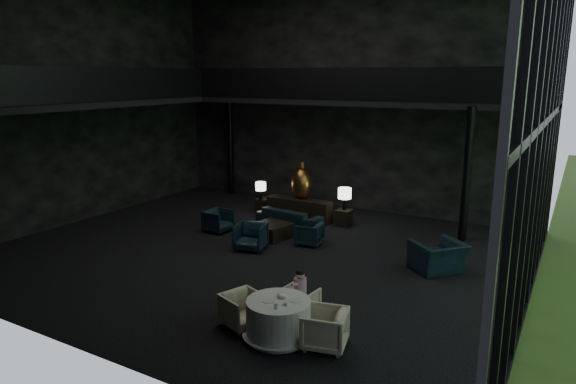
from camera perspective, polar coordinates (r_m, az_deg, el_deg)
The scene contains 34 objects.
floor at distance 14.56m, azimuth -3.59°, elevation -6.67°, with size 14.00×12.00×0.02m, color black.
wall_back at distance 19.03m, azimuth 6.39°, elevation 10.18°, with size 14.00×0.04×8.00m, color black.
wall_front at distance 9.39m, azimuth -24.69°, elevation 6.43°, with size 14.00×0.04×8.00m, color black.
wall_left at distance 18.57m, azimuth -22.36°, elevation 9.25°, with size 0.04×12.00×8.00m, color black.
curtain_wall at distance 11.48m, azimuth 26.73°, elevation 7.19°, with size 0.20×12.00×8.00m, color black, non-canonical shape.
mezzanine_left at distance 17.79m, azimuth -20.35°, elevation 9.29°, with size 2.00×12.00×0.25m, color black.
mezzanine_back at distance 17.73m, azimuth 8.08°, elevation 9.94°, with size 12.00×2.00×0.25m, color black.
railing_left at distance 17.02m, azimuth -18.30°, elevation 11.34°, with size 0.06×12.00×1.00m, color black.
railing_back at distance 16.78m, azimuth 6.84°, elevation 11.87°, with size 12.00×0.06×1.00m, color black.
column_nw at distance 21.46m, azimuth -6.44°, elevation 5.11°, with size 0.24×0.24×4.00m, color black.
column_ne at distance 15.94m, azimuth 19.24°, elevation 1.78°, with size 0.24×0.24×4.00m, color black.
console at distance 17.59m, azimuth 1.26°, elevation -1.95°, with size 2.31×0.53×0.74m, color black.
bronze_urn at distance 17.49m, azimuth 1.48°, elevation 1.03°, with size 0.68×0.68×1.27m.
side_table_left at distance 18.61m, azimuth -2.72°, elevation -1.48°, with size 0.48×0.48×0.52m, color black.
table_lamp_left at distance 18.29m, azimuth -3.05°, elevation 0.56°, with size 0.37×0.37×0.62m.
side_table_right at distance 17.07m, azimuth 6.22°, elevation -2.85°, with size 0.48×0.48×0.53m, color black.
table_lamp_right at distance 16.90m, azimuth 6.32°, elevation -0.25°, with size 0.44×0.44×0.73m.
sofa at distance 16.75m, azimuth 0.15°, elevation -2.46°, with size 2.24×0.65×0.88m, color #1B3C4C.
lounge_armchair_west at distance 16.42m, azimuth -7.78°, elevation -3.07°, with size 0.76×0.71×0.78m, color black.
lounge_armchair_east at distance 15.06m, azimuth 2.38°, elevation -4.62°, with size 0.67×0.62×0.69m, color black.
lounge_armchair_south at distance 14.65m, azimuth -4.17°, elevation -4.71°, with size 0.87×0.82×0.90m, color #142D37.
window_armchair at distance 13.51m, azimuth 16.33°, elevation -6.15°, with size 1.33×0.86×1.16m, color #223F4D.
coffee_table at distance 15.73m, azimuth -1.80°, elevation -4.30°, with size 1.00×1.00×0.45m, color black.
dining_table at distance 9.98m, azimuth -1.07°, elevation -14.18°, with size 1.38×1.38×0.75m.
dining_chair_north at distance 10.73m, azimuth 1.22°, elevation -12.22°, with size 0.61×0.57×0.63m, color #BBB6A0.
dining_chair_east at distance 9.65m, azimuth 4.09°, elevation -14.69°, with size 0.79×0.74×0.81m, color beige.
dining_chair_west at distance 10.41m, azimuth -5.04°, elevation -12.80°, with size 0.70×0.66×0.72m, color beige.
child at distance 10.63m, azimuth 1.37°, elevation -10.03°, with size 0.26×0.26×0.57m.
plate_a at distance 9.78m, azimuth -2.19°, elevation -11.97°, with size 0.24×0.24×0.01m, color white.
plate_b at distance 9.79m, azimuth 0.82°, elevation -11.94°, with size 0.23×0.23×0.02m, color white.
saucer at distance 9.63m, azimuth -0.20°, elevation -12.37°, with size 0.14×0.14×0.01m, color white.
coffee_cup at distance 9.60m, azimuth -0.20°, elevation -12.22°, with size 0.08×0.08×0.06m, color white.
cereal_bowl at distance 9.90m, azimuth -0.70°, elevation -11.40°, with size 0.17×0.17×0.09m, color white.
cream_pot at distance 9.48m, azimuth -1.37°, elevation -12.59°, with size 0.07×0.07×0.08m, color #99999E.
Camera 1 is at (7.61, -11.42, 4.86)m, focal length 32.00 mm.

